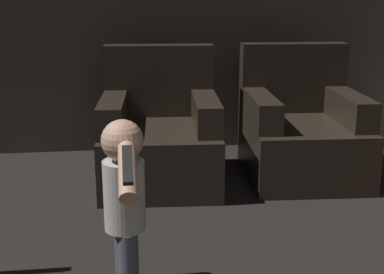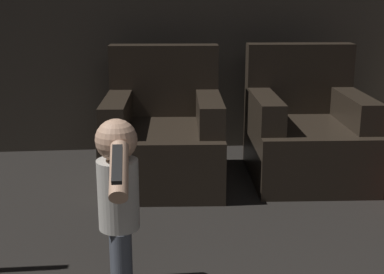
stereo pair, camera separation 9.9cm
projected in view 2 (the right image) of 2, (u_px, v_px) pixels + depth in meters
The scene contains 3 objects.
armchair_left at pixel (164, 137), 3.67m from camera, with size 0.83×0.93×0.90m.
armchair_right at pixel (306, 133), 3.76m from camera, with size 0.83×0.93×0.90m.
person_toddler at pixel (118, 195), 2.21m from camera, with size 0.17×0.54×0.78m.
Camera 2 is at (-0.34, 0.17, 1.28)m, focal length 50.00 mm.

